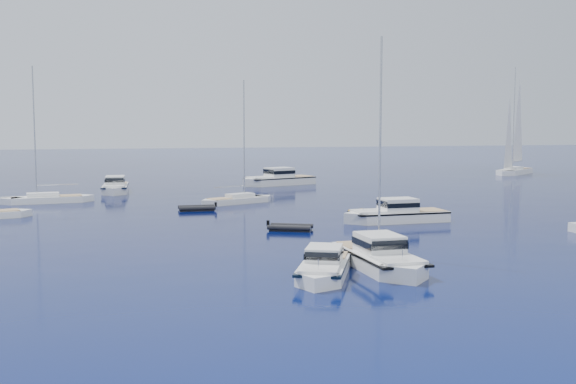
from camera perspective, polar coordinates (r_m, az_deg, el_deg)
name	(u,v)px	position (r m, az deg, el deg)	size (l,w,h in m)	color
ground	(457,275)	(39.38, 13.64, -6.61)	(400.00, 400.00, 0.00)	navy
motor_cruiser_near	(380,268)	(40.26, 7.58, -6.23)	(2.92, 9.55, 2.51)	silver
motor_cruiser_left	(324,277)	(37.91, 2.94, -6.93)	(2.44, 7.96, 2.09)	white
motor_cruiser_centre	(396,222)	(59.20, 8.81, -2.43)	(2.97, 9.71, 2.55)	white
motor_cruiser_distant	(278,185)	(93.50, -0.83, 0.58)	(3.47, 11.35, 2.98)	silver
motor_cruiser_horizon	(115,192)	(85.98, -13.96, -0.03)	(2.93, 9.59, 2.52)	silver
sailboat_fore	(378,254)	(44.69, 7.39, -5.04)	(2.48, 9.52, 14.00)	silver
sailboat_centre	(237,203)	(72.30, -4.17, -0.92)	(2.33, 8.96, 13.17)	silver
sailboat_far_l	(47,203)	(76.84, -19.13, -0.83)	(2.59, 9.96, 14.64)	white
sailboat_sails_far	(515,174)	(119.62, 18.08, 1.41)	(3.16, 12.17, 17.89)	white
tender_yellow	(368,216)	(62.49, 6.55, -1.98)	(2.05, 3.74, 0.95)	orange
tender_grey_near	(290,230)	(53.86, 0.20, -3.17)	(1.95, 3.54, 0.95)	black
tender_grey_far	(197,210)	(66.72, -7.49, -1.51)	(1.99, 3.63, 0.95)	black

